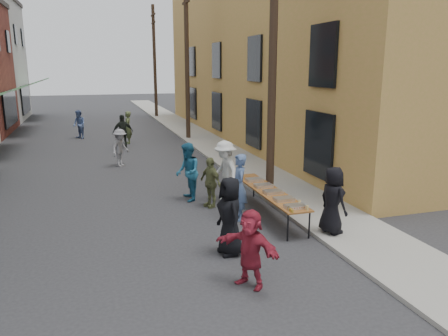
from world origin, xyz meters
TOP-DOWN VIEW (x-y plane):
  - ground at (0.00, 0.00)m, footprint 120.00×120.00m
  - sidewalk at (5.00, 15.00)m, footprint 2.20×60.00m
  - building_ochre at (11.10, 14.00)m, footprint 10.00×28.00m
  - utility_pole_near at (4.30, 3.00)m, footprint 0.26×0.26m
  - utility_pole_mid at (4.30, 15.00)m, footprint 0.26×0.26m
  - utility_pole_far at (4.30, 27.00)m, footprint 0.26×0.26m
  - serving_table at (3.46, 1.14)m, footprint 0.70×4.00m
  - catering_tray_sausage at (3.46, -0.51)m, footprint 0.50×0.33m
  - catering_tray_foil_b at (3.46, 0.14)m, footprint 0.50×0.33m
  - catering_tray_buns at (3.46, 0.84)m, footprint 0.50×0.33m
  - catering_tray_foil_d at (3.46, 1.54)m, footprint 0.50×0.33m
  - catering_tray_buns_end at (3.46, 2.24)m, footprint 0.50×0.33m
  - condiment_jar_a at (3.24, -0.81)m, footprint 0.07×0.07m
  - condiment_jar_b at (3.24, -0.71)m, footprint 0.07×0.07m
  - condiment_jar_c at (3.24, -0.61)m, footprint 0.07×0.07m
  - cup_stack at (3.66, -0.76)m, footprint 0.08×0.08m
  - guest_front_a at (1.60, -1.00)m, footprint 0.65×0.92m
  - guest_front_b at (2.56, 1.10)m, footprint 0.54×0.73m
  - guest_front_c at (1.60, 3.25)m, footprint 0.76×0.95m
  - guest_front_d at (2.71, 2.85)m, footprint 0.93×1.35m
  - guest_front_e at (2.11, 2.43)m, footprint 0.69×0.97m
  - guest_queue_back at (1.51, -2.53)m, footprint 1.17×1.44m
  - server at (4.35, -0.77)m, footprint 0.68×0.91m
  - passerby_left at (-0.04, 8.88)m, footprint 1.11×1.18m
  - passerby_mid at (0.41, 12.96)m, footprint 1.08×0.53m
  - passerby_right at (0.79, 14.53)m, footprint 0.49×0.69m
  - passerby_far at (-1.77, 17.13)m, footprint 0.97×1.03m

SIDE VIEW (x-z plane):
  - ground at x=0.00m, z-range 0.00..0.00m
  - sidewalk at x=5.00m, z-range 0.00..0.10m
  - serving_table at x=3.46m, z-range 0.34..1.09m
  - guest_front_e at x=2.11m, z-range 0.00..1.53m
  - guest_queue_back at x=1.51m, z-range 0.00..1.54m
  - catering_tray_sausage at x=3.46m, z-range 0.75..0.83m
  - catering_tray_foil_b at x=3.46m, z-range 0.75..0.83m
  - catering_tray_buns at x=3.46m, z-range 0.75..0.83m
  - catering_tray_foil_d at x=3.46m, z-range 0.75..0.83m
  - catering_tray_buns_end at x=3.46m, z-range 0.75..0.83m
  - condiment_jar_a at x=3.24m, z-range 0.75..0.83m
  - condiment_jar_b at x=3.24m, z-range 0.75..0.83m
  - condiment_jar_c at x=3.24m, z-range 0.75..0.83m
  - passerby_left at x=-0.04m, z-range 0.00..1.60m
  - cup_stack at x=3.66m, z-range 0.75..0.87m
  - passerby_far at x=-1.77m, z-range 0.00..1.68m
  - passerby_mid at x=0.41m, z-range 0.00..1.77m
  - passerby_right at x=0.79m, z-range 0.00..1.78m
  - guest_front_a at x=1.60m, z-range 0.00..1.80m
  - guest_front_c at x=1.60m, z-range 0.00..1.85m
  - guest_front_b at x=2.56m, z-range 0.00..1.85m
  - server at x=4.35m, z-range 0.10..1.79m
  - guest_front_d at x=2.71m, z-range 0.00..1.93m
  - utility_pole_near at x=4.30m, z-range 0.00..9.00m
  - utility_pole_mid at x=4.30m, z-range 0.00..9.00m
  - utility_pole_far at x=4.30m, z-range 0.00..9.00m
  - building_ochre at x=11.10m, z-range 0.00..10.00m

